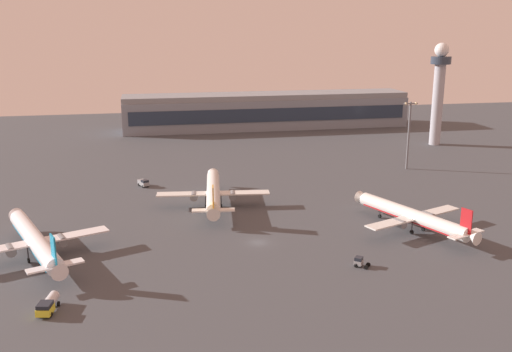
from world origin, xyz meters
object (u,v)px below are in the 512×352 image
fuel_truck (48,304)px  apron_light_east (409,131)px  airplane_mid_apron (213,193)px  airplane_far_stand (413,216)px  pushback_tug (359,262)px  baggage_tractor (144,183)px  control_tower (439,87)px  airplane_near_gate (36,241)px

fuel_truck → apron_light_east: (105.28, 82.49, 11.96)m
airplane_mid_apron → airplane_far_stand: bearing=-25.6°
pushback_tug → airplane_far_stand: bearing=-10.0°
fuel_truck → apron_light_east: size_ratio=0.29×
airplane_mid_apron → pushback_tug: size_ratio=11.16×
baggage_tractor → fuel_truck: 79.11m
airplane_far_stand → apron_light_east: bearing=44.1°
baggage_tractor → pushback_tug: (42.94, -69.59, -0.11)m
control_tower → airplane_mid_apron: size_ratio=1.04×
airplane_far_stand → baggage_tractor: size_ratio=7.73×
control_tower → airplane_far_stand: 110.36m
airplane_mid_apron → apron_light_east: size_ratio=1.71×
apron_light_east → airplane_near_gate: bearing=-152.8°
airplane_near_gate → apron_light_east: apron_light_east is taller
control_tower → baggage_tractor: bearing=-160.6°
airplane_near_gate → baggage_tractor: 56.84m
airplane_far_stand → baggage_tractor: airplane_far_stand is taller
airplane_far_stand → airplane_mid_apron: (-44.50, 28.26, 0.23)m
baggage_tractor → pushback_tug: size_ratio=1.30×
airplane_near_gate → fuel_truck: bearing=-98.6°
airplane_near_gate → apron_light_east: (111.23, 57.25, 9.51)m
control_tower → airplane_mid_apron: (-99.76, -65.14, -19.81)m
airplane_far_stand → apron_light_east: size_ratio=1.54×
fuel_truck → airplane_far_stand: bearing=-151.3°
fuel_truck → apron_light_east: 134.28m
airplane_near_gate → airplane_mid_apron: 50.08m
baggage_tractor → apron_light_east: (88.72, 5.13, 12.14)m
airplane_mid_apron → airplane_near_gate: bearing=-138.4°
airplane_far_stand → airplane_near_gate: (-85.63, -0.32, 0.23)m
control_tower → apron_light_east: control_tower is taller
airplane_near_gate → pushback_tug: (65.45, -17.46, -2.75)m
airplane_mid_apron → pushback_tug: 52.14m
airplane_mid_apron → baggage_tractor: bearing=135.2°
airplane_near_gate → airplane_mid_apron: bearing=12.9°
airplane_far_stand → fuel_truck: 83.70m
airplane_far_stand → airplane_near_gate: size_ratio=0.94×
airplane_near_gate → fuel_truck: (5.95, -25.24, -2.45)m
baggage_tractor → airplane_mid_apron: bearing=101.7°
airplane_near_gate → baggage_tractor: bearing=44.8°
airplane_mid_apron → pushback_tug: airplane_mid_apron is taller
airplane_near_gate → fuel_truck: airplane_near_gate is taller
airplane_near_gate → airplane_mid_apron: (41.12, 28.58, -0.00)m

